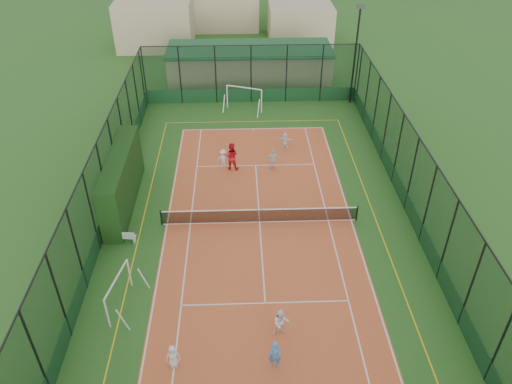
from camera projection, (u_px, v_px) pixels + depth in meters
ground at (260, 222)px, 29.70m from camera, size 300.00×300.00×0.00m
court_slab at (260, 222)px, 29.70m from camera, size 11.17×23.97×0.01m
tennis_net at (260, 215)px, 29.40m from camera, size 11.67×0.12×1.06m
perimeter_fence at (260, 188)px, 28.27m from camera, size 18.12×34.12×5.00m
floodlight_ne at (355, 56)px, 41.20m from camera, size 0.60×0.26×8.25m
clubhouse at (250, 64)px, 46.83m from camera, size 15.20×7.20×3.15m
hedge_left at (122, 180)px, 30.30m from camera, size 1.18×7.87×3.44m
white_bench at (122, 236)px, 27.99m from camera, size 1.57×0.58×0.86m
futsal_goal_near at (119, 292)px, 23.83m from camera, size 2.89×1.37×1.79m
futsal_goal_far at (244, 99)px, 41.67m from camera, size 3.27×1.96×2.03m
child_near_left at (173, 356)px, 21.19m from camera, size 0.65×0.49×1.21m
child_near_mid at (275, 355)px, 21.08m from camera, size 0.56×0.38×1.49m
child_near_right at (281, 322)px, 22.51m from camera, size 0.77×0.62×1.49m
child_far_left at (223, 158)px, 34.47m from camera, size 0.86×0.51×1.32m
child_far_right at (273, 159)px, 34.18m from camera, size 0.92×0.52×1.49m
child_far_back at (285, 140)px, 36.64m from camera, size 1.19×0.66×1.22m
coach at (231, 156)px, 34.03m from camera, size 1.04×0.86×1.98m
tennis_balls at (254, 209)px, 30.74m from camera, size 5.38×1.44×0.07m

